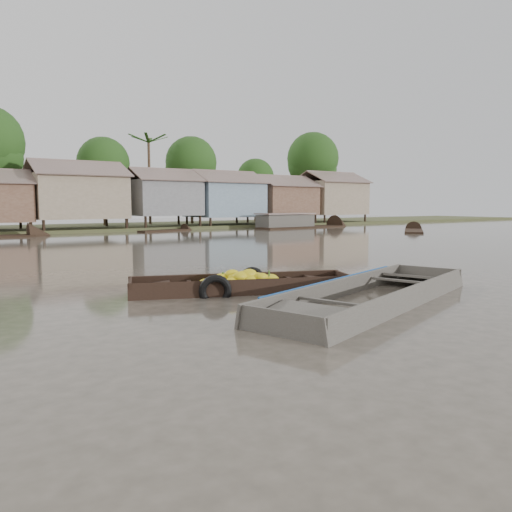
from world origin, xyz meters
TOP-DOWN VIEW (x-y plane):
  - ground at (0.00, 0.00)m, footprint 120.00×120.00m
  - riverbank at (3.03, 31.86)m, footprint 120.00×12.47m
  - banana_boat at (-1.43, 0.52)m, footprint 5.49×3.15m
  - viewer_boat at (0.18, -2.27)m, footprint 7.30×3.95m
  - distant_boats at (12.89, 24.17)m, footprint 47.16×14.66m

SIDE VIEW (x-z plane):
  - ground at x=0.00m, z-range 0.00..0.00m
  - viewer_boat at x=0.18m, z-range -0.23..0.34m
  - banana_boat at x=-1.43m, z-range -0.24..0.54m
  - distant_boats at x=12.89m, z-range -0.49..0.89m
  - riverbank at x=3.03m, z-range -2.04..8.18m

